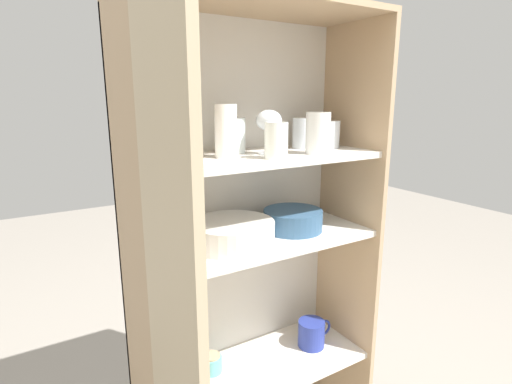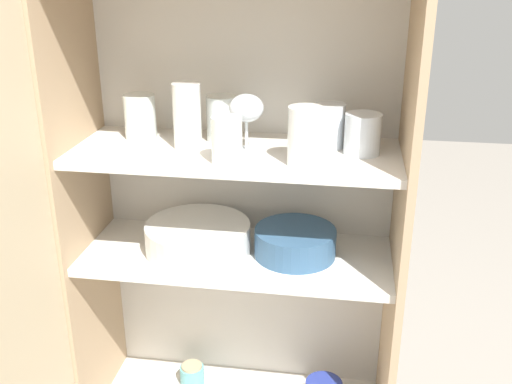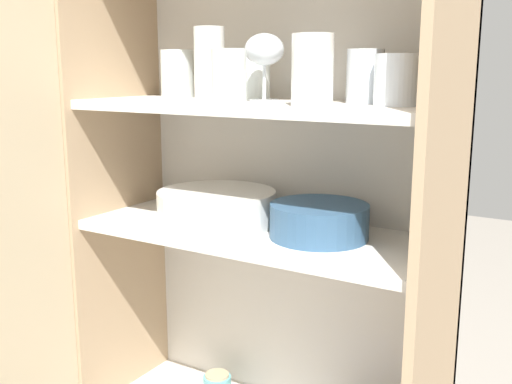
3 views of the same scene
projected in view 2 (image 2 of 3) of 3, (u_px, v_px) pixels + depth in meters
name	position (u px, v px, depth m)	size (l,w,h in m)	color
cupboard_back_panel	(248.00, 253.00, 1.63)	(0.78, 0.02, 1.51)	silver
cupboard_side_left	(92.00, 270.00, 1.55)	(0.02, 0.32, 1.51)	tan
cupboard_side_right	(393.00, 294.00, 1.44)	(0.02, 0.32, 1.51)	tan
shelf_board_middle	(237.00, 256.00, 1.46)	(0.74, 0.29, 0.02)	silver
shelf_board_upper	(236.00, 154.00, 1.36)	(0.74, 0.29, 0.02)	silver
cupboard_door	(10.00, 354.00, 1.22)	(0.05, 0.39, 1.51)	tan
tumbler_glass_0	(329.00, 126.00, 1.36)	(0.07, 0.07, 0.10)	white
tumbler_glass_1	(363.00, 134.00, 1.32)	(0.08, 0.08, 0.09)	white
tumbler_glass_2	(305.00, 136.00, 1.24)	(0.07, 0.07, 0.12)	white
tumbler_glass_3	(187.00, 116.00, 1.34)	(0.06, 0.06, 0.15)	white
tumbler_glass_4	(229.00, 140.00, 1.25)	(0.07, 0.07, 0.10)	white
tumbler_glass_5	(221.00, 118.00, 1.41)	(0.07, 0.07, 0.11)	white
tumbler_glass_6	(140.00, 117.00, 1.42)	(0.07, 0.07, 0.11)	white
wine_glass_0	(246.00, 111.00, 1.31)	(0.08, 0.08, 0.13)	white
plate_stack_white	(198.00, 238.00, 1.45)	(0.26, 0.26, 0.07)	silver
mixing_bowl_large	(295.00, 241.00, 1.43)	(0.20, 0.20, 0.07)	#33567A
storage_jar	(192.00, 374.00, 1.69)	(0.07, 0.07, 0.06)	#5BA3A8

